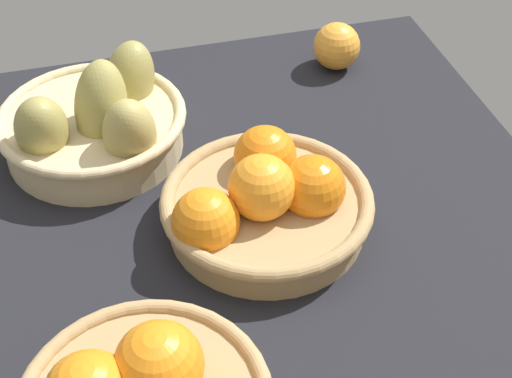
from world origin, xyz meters
The scene contains 4 objects.
market_tray centered at (0.00, 0.00, 1.50)cm, with size 84.00×72.00×3.00cm, color black.
basket_center centered at (1.10, 0.30, 6.78)cm, with size 24.33×24.33×10.76cm.
basket_far_right_pears centered at (20.01, 17.00, 7.40)cm, with size 23.97×23.97×14.07cm.
loose_orange_side_gap centered at (30.92, -19.03, 6.46)cm, with size 6.91×6.91×6.91cm, color #F49E33.
Camera 1 is at (-59.28, 17.52, 65.19)cm, focal length 53.29 mm.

